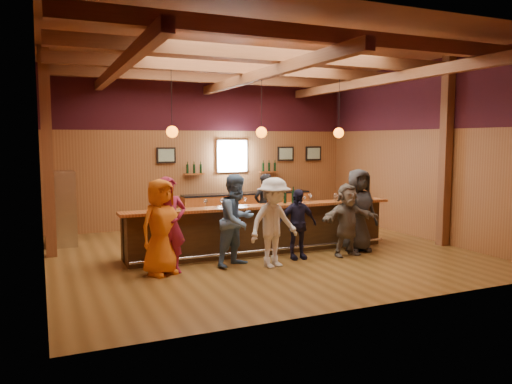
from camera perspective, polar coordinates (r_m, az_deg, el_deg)
room at (r=11.12m, az=0.51°, el=9.47°), size 9.04×9.00×4.52m
bar_counter at (r=11.37m, az=0.38°, el=-4.22°), size 6.30×1.07×1.11m
back_bar_cabinet at (r=15.08m, az=-1.01°, el=-1.87°), size 4.00×0.52×0.95m
window at (r=15.01m, az=-2.76°, el=4.12°), size 0.95×0.09×0.95m
framed_pictures at (r=15.33m, az=0.29°, el=4.36°), size 5.35×0.05×0.45m
wine_shelves at (r=14.97m, az=-2.66°, el=2.47°), size 3.00×0.18×0.30m
pendant_lights at (r=11.05m, az=0.63°, el=6.87°), size 4.24×0.24×1.37m
stainless_fridge at (r=12.79m, az=-21.46°, el=-1.78°), size 0.70×0.70×1.80m
customer_orange at (r=9.54m, az=-10.81°, el=-3.95°), size 1.05×0.89×1.82m
customer_redvest at (r=9.60m, az=-9.89°, el=-3.78°), size 0.72×0.52×1.85m
customer_denim at (r=10.02m, az=-2.18°, el=-3.26°), size 1.12×1.03×1.86m
customer_white at (r=9.92m, az=2.04°, el=-3.52°), size 1.30×0.95×1.80m
customer_navy at (r=10.66m, az=4.72°, el=-3.68°), size 0.91×0.44×1.50m
customer_brown at (r=11.07m, az=10.38°, el=-3.14°), size 1.51×0.58×1.60m
customer_dark at (r=11.58m, az=11.61°, el=-2.06°), size 0.94×0.62×1.88m
bartender at (r=12.72m, az=0.98°, el=-1.68°), size 0.68×0.51×1.68m
ice_bucket at (r=11.11m, az=1.84°, el=-0.77°), size 0.22×0.22×0.24m
bottle_a at (r=11.26m, az=3.34°, el=-0.67°), size 0.07×0.07×0.32m
bottle_b at (r=11.37m, az=4.28°, el=-0.51°), size 0.08×0.08×0.37m
glass_a at (r=10.19m, az=-11.24°, el=-1.39°), size 0.09×0.09×0.20m
glass_b at (r=10.31m, az=-8.70°, el=-1.25°), size 0.09×0.09×0.20m
glass_c at (r=10.48m, az=-5.77°, el=-1.11°), size 0.09×0.09×0.19m
glass_d at (r=10.59m, az=-3.95°, el=-1.05°), size 0.08×0.08×0.18m
glass_e at (r=10.84m, az=-1.25°, el=-0.91°), size 0.08×0.08×0.18m
glass_f at (r=11.33m, az=5.56°, el=-0.69°), size 0.07×0.07×0.16m
glass_g at (r=11.54m, az=6.19°, el=-0.46°), size 0.09×0.09×0.20m
glass_h at (r=11.90m, az=9.07°, el=-0.37°), size 0.08×0.08×0.18m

